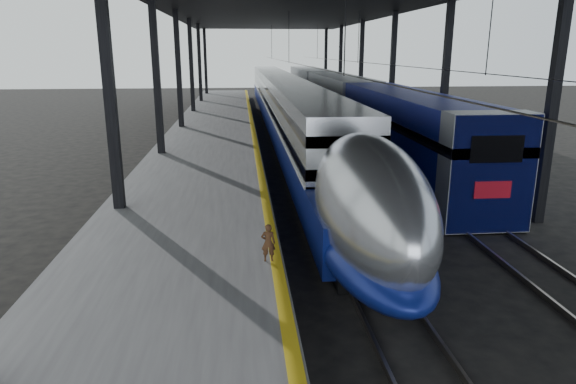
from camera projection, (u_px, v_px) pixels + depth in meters
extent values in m
plane|color=black|center=(302.00, 291.00, 13.86)|extent=(160.00, 160.00, 0.00)
cube|color=#4C4C4F|center=(210.00, 145.00, 32.62)|extent=(6.00, 80.00, 1.00)
cube|color=gold|center=(254.00, 136.00, 32.74)|extent=(0.30, 80.00, 0.01)
cube|color=slate|center=(285.00, 150.00, 33.16)|extent=(0.08, 80.00, 0.16)
cube|color=slate|center=(307.00, 150.00, 33.28)|extent=(0.08, 80.00, 0.16)
cube|color=slate|center=(361.00, 149.00, 33.60)|extent=(0.08, 80.00, 0.16)
cube|color=slate|center=(382.00, 148.00, 33.73)|extent=(0.08, 80.00, 0.16)
cube|color=black|center=(111.00, 106.00, 16.96)|extent=(0.35, 0.35, 9.00)
cube|color=black|center=(553.00, 102.00, 18.32)|extent=(0.35, 0.35, 9.00)
cube|color=black|center=(157.00, 86.00, 26.56)|extent=(0.35, 0.35, 9.00)
cube|color=black|center=(445.00, 84.00, 27.92)|extent=(0.35, 0.35, 9.00)
cube|color=black|center=(179.00, 77.00, 36.16)|extent=(0.35, 0.35, 9.00)
cube|color=black|center=(392.00, 76.00, 37.52)|extent=(0.35, 0.35, 9.00)
cube|color=black|center=(192.00, 71.00, 45.76)|extent=(0.35, 0.35, 9.00)
cube|color=black|center=(361.00, 71.00, 47.12)|extent=(0.35, 0.35, 9.00)
cube|color=black|center=(200.00, 68.00, 55.36)|extent=(0.35, 0.35, 9.00)
cube|color=black|center=(340.00, 67.00, 56.72)|extent=(0.35, 0.35, 9.00)
cube|color=black|center=(206.00, 65.00, 64.96)|extent=(0.35, 0.35, 9.00)
cube|color=black|center=(326.00, 65.00, 66.32)|extent=(0.35, 0.35, 9.00)
cylinder|color=slate|center=(296.00, 64.00, 31.78)|extent=(0.03, 74.00, 0.03)
cylinder|color=slate|center=(375.00, 64.00, 32.22)|extent=(0.03, 74.00, 0.03)
cube|color=#B3B5BA|center=(281.00, 99.00, 44.60)|extent=(2.82, 57.00, 3.89)
cube|color=navy|center=(282.00, 115.00, 43.48)|extent=(2.90, 62.00, 1.51)
cube|color=silver|center=(281.00, 104.00, 44.72)|extent=(2.92, 57.00, 0.10)
cube|color=black|center=(281.00, 86.00, 44.30)|extent=(2.86, 57.00, 0.41)
cube|color=black|center=(281.00, 99.00, 44.60)|extent=(2.86, 57.00, 0.41)
ellipsoid|color=#B3B5BA|center=(369.00, 205.00, 14.40)|extent=(2.82, 8.40, 3.89)
ellipsoid|color=navy|center=(367.00, 242.00, 14.69)|extent=(2.90, 8.40, 1.65)
ellipsoid|color=black|center=(398.00, 205.00, 11.69)|extent=(1.46, 2.20, 0.88)
cube|color=black|center=(366.00, 267.00, 14.90)|extent=(2.14, 2.60, 0.40)
cube|color=black|center=(292.00, 140.00, 36.02)|extent=(2.14, 2.60, 0.40)
cube|color=navy|center=(409.00, 134.00, 26.06)|extent=(3.04, 18.00, 4.12)
cube|color=#909398|center=(486.00, 172.00, 18.00)|extent=(3.09, 1.20, 4.18)
cube|color=black|center=(497.00, 149.00, 17.16)|extent=(1.84, 0.06, 0.92)
cube|color=#B20D1D|center=(493.00, 190.00, 17.53)|extent=(1.30, 0.06, 0.60)
cube|color=#909398|center=(339.00, 100.00, 44.30)|extent=(3.04, 18.00, 4.12)
cube|color=#909398|center=(310.00, 86.00, 62.54)|extent=(3.04, 18.00, 4.12)
cube|color=black|center=(453.00, 206.00, 20.83)|extent=(2.39, 2.40, 0.36)
cube|color=black|center=(345.00, 128.00, 41.95)|extent=(2.39, 2.40, 0.36)
imported|color=#492B18|center=(268.00, 243.00, 13.18)|extent=(0.39, 0.28, 1.01)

